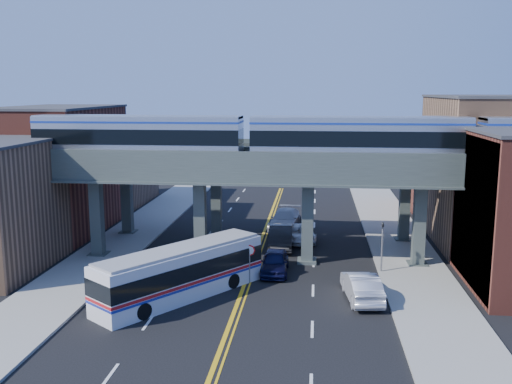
% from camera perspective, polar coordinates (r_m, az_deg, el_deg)
% --- Properties ---
extents(ground, '(120.00, 120.00, 0.00)m').
position_cam_1_polar(ground, '(35.50, -1.71, -10.66)').
color(ground, black).
rests_on(ground, ground).
extents(sidewalk_west, '(5.00, 70.00, 0.16)m').
position_cam_1_polar(sidewalk_west, '(47.45, -14.00, -5.46)').
color(sidewalk_west, gray).
rests_on(sidewalk_west, ground).
extents(sidewalk_east, '(5.00, 70.00, 0.16)m').
position_cam_1_polar(sidewalk_east, '(45.21, 14.76, -6.28)').
color(sidewalk_east, gray).
rests_on(sidewalk_east, ground).
extents(building_west_b, '(8.00, 14.00, 11.00)m').
position_cam_1_polar(building_west_b, '(54.49, -19.03, 2.10)').
color(building_west_b, brown).
rests_on(building_west_b, ground).
extents(building_west_c, '(8.00, 10.00, 8.00)m').
position_cam_1_polar(building_west_c, '(66.57, -14.27, 2.42)').
color(building_west_c, brown).
rests_on(building_west_c, ground).
extents(building_east_b, '(8.00, 14.00, 12.00)m').
position_cam_1_polar(building_east_b, '(51.26, 21.82, 2.02)').
color(building_east_b, brown).
rests_on(building_east_b, ground).
extents(building_east_c, '(8.00, 10.00, 9.00)m').
position_cam_1_polar(building_east_c, '(63.95, 18.62, 2.34)').
color(building_east_c, brown).
rests_on(building_east_c, ground).
extents(mural_panel, '(0.10, 9.50, 9.50)m').
position_cam_1_polar(mural_panel, '(39.01, 20.81, -2.14)').
color(mural_panel, teal).
rests_on(mural_panel, ground).
extents(elevated_viaduct_near, '(52.00, 3.60, 7.40)m').
position_cam_1_polar(elevated_viaduct_near, '(41.58, -0.27, 1.66)').
color(elevated_viaduct_near, '#434E4A').
rests_on(elevated_viaduct_near, ground).
extents(elevated_viaduct_far, '(52.00, 3.60, 7.40)m').
position_cam_1_polar(elevated_viaduct_far, '(48.48, 0.63, 2.88)').
color(elevated_viaduct_far, '#434E4A').
rests_on(elevated_viaduct_far, ground).
extents(transit_train, '(47.10, 2.95, 3.44)m').
position_cam_1_polar(transit_train, '(41.12, 10.20, 5.32)').
color(transit_train, black).
rests_on(transit_train, elevated_viaduct_near).
extents(stop_sign, '(0.76, 0.09, 2.63)m').
position_cam_1_polar(stop_sign, '(37.72, -0.65, -6.57)').
color(stop_sign, slate).
rests_on(stop_sign, ground).
extents(traffic_signal, '(0.15, 0.18, 4.10)m').
position_cam_1_polar(traffic_signal, '(40.49, 12.51, -4.85)').
color(traffic_signal, slate).
rests_on(traffic_signal, ground).
extents(transit_bus, '(9.12, 10.90, 3.01)m').
position_cam_1_polar(transit_bus, '(35.62, -7.47, -8.03)').
color(transit_bus, silver).
rests_on(transit_bus, ground).
extents(car_lane_a, '(1.91, 4.64, 1.57)m').
position_cam_1_polar(car_lane_a, '(40.05, 1.88, -7.02)').
color(car_lane_a, black).
rests_on(car_lane_a, ground).
extents(car_lane_b, '(2.08, 5.40, 1.76)m').
position_cam_1_polar(car_lane_b, '(46.26, 2.47, -4.54)').
color(car_lane_b, '#2A2A2D').
rests_on(car_lane_b, ground).
extents(car_lane_c, '(2.71, 5.12, 1.37)m').
position_cam_1_polar(car_lane_c, '(48.33, 4.53, -4.16)').
color(car_lane_c, white).
rests_on(car_lane_c, ground).
extents(car_lane_d, '(3.10, 6.27, 1.75)m').
position_cam_1_polar(car_lane_d, '(52.52, 2.91, -2.77)').
color(car_lane_d, '#A9A8AD').
rests_on(car_lane_d, ground).
extents(car_parked_curb, '(2.45, 5.36, 1.70)m').
position_cam_1_polar(car_parked_curb, '(35.71, 10.52, -9.26)').
color(car_parked_curb, '#BABABF').
rests_on(car_parked_curb, ground).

